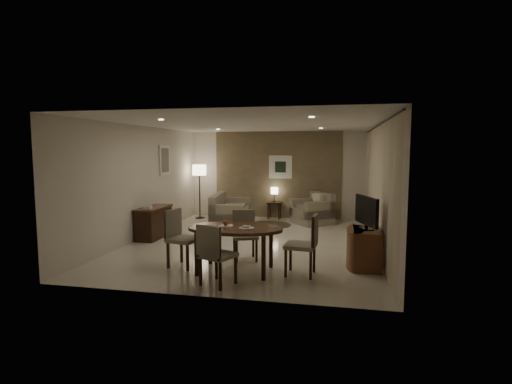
% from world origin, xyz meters
% --- Properties ---
extents(room_shell, '(5.50, 7.00, 2.70)m').
position_xyz_m(room_shell, '(0.00, 0.40, 1.35)').
color(room_shell, beige).
rests_on(room_shell, ground).
extents(taupe_accent, '(3.96, 0.03, 2.70)m').
position_xyz_m(taupe_accent, '(0.00, 3.48, 1.35)').
color(taupe_accent, '#7B684C').
rests_on(taupe_accent, wall_back).
extents(curtain_wall, '(0.08, 6.70, 2.58)m').
position_xyz_m(curtain_wall, '(2.68, 0.00, 1.32)').
color(curtain_wall, '#C6B39B').
rests_on(curtain_wall, wall_right).
extents(curtain_rod, '(0.03, 6.80, 0.03)m').
position_xyz_m(curtain_rod, '(2.68, 0.00, 2.64)').
color(curtain_rod, black).
rests_on(curtain_rod, wall_right).
extents(art_back_frame, '(0.72, 0.03, 0.72)m').
position_xyz_m(art_back_frame, '(0.10, 3.46, 1.60)').
color(art_back_frame, silver).
rests_on(art_back_frame, wall_back).
extents(art_back_canvas, '(0.34, 0.01, 0.34)m').
position_xyz_m(art_back_canvas, '(0.10, 3.44, 1.60)').
color(art_back_canvas, black).
rests_on(art_back_canvas, wall_back).
extents(art_left_frame, '(0.03, 0.60, 0.80)m').
position_xyz_m(art_left_frame, '(-2.72, 1.20, 1.85)').
color(art_left_frame, silver).
rests_on(art_left_frame, wall_left).
extents(art_left_canvas, '(0.01, 0.46, 0.64)m').
position_xyz_m(art_left_canvas, '(-2.71, 1.20, 1.85)').
color(art_left_canvas, gray).
rests_on(art_left_canvas, wall_left).
extents(downlight_nl, '(0.10, 0.10, 0.01)m').
position_xyz_m(downlight_nl, '(-1.40, -1.80, 2.69)').
color(downlight_nl, white).
rests_on(downlight_nl, ceiling).
extents(downlight_nr, '(0.10, 0.10, 0.01)m').
position_xyz_m(downlight_nr, '(1.40, -1.80, 2.69)').
color(downlight_nr, white).
rests_on(downlight_nr, ceiling).
extents(downlight_fl, '(0.10, 0.10, 0.01)m').
position_xyz_m(downlight_fl, '(-1.40, 1.80, 2.69)').
color(downlight_fl, white).
rests_on(downlight_fl, ceiling).
extents(downlight_fr, '(0.10, 0.10, 0.01)m').
position_xyz_m(downlight_fr, '(1.40, 1.80, 2.69)').
color(downlight_fr, white).
rests_on(downlight_fr, ceiling).
extents(console_desk, '(0.48, 1.20, 0.75)m').
position_xyz_m(console_desk, '(-2.49, 0.00, 0.38)').
color(console_desk, '#462716').
rests_on(console_desk, floor).
extents(telephone, '(0.20, 0.14, 0.09)m').
position_xyz_m(telephone, '(-2.49, -0.30, 0.80)').
color(telephone, white).
rests_on(telephone, console_desk).
extents(tv_cabinet, '(0.48, 0.90, 0.70)m').
position_xyz_m(tv_cabinet, '(2.40, -1.50, 0.35)').
color(tv_cabinet, brown).
rests_on(tv_cabinet, floor).
extents(flat_tv, '(0.36, 0.85, 0.60)m').
position_xyz_m(flat_tv, '(2.38, -1.50, 1.02)').
color(flat_tv, black).
rests_on(flat_tv, tv_cabinet).
extents(dining_table, '(1.67, 1.05, 0.78)m').
position_xyz_m(dining_table, '(0.13, -2.24, 0.39)').
color(dining_table, '#462716').
rests_on(dining_table, floor).
extents(chair_near, '(0.62, 0.62, 0.98)m').
position_xyz_m(chair_near, '(0.05, -2.96, 0.49)').
color(chair_near, gray).
rests_on(chair_near, floor).
extents(chair_far, '(0.60, 0.60, 0.95)m').
position_xyz_m(chair_far, '(0.13, -1.46, 0.48)').
color(chair_far, gray).
rests_on(chair_far, floor).
extents(chair_left, '(0.60, 0.60, 1.04)m').
position_xyz_m(chair_left, '(-0.85, -2.13, 0.52)').
color(chair_left, gray).
rests_on(chair_left, floor).
extents(chair_right, '(0.54, 0.54, 1.04)m').
position_xyz_m(chair_right, '(1.27, -2.18, 0.52)').
color(chair_right, gray).
rests_on(chair_right, floor).
extents(plate_a, '(0.26, 0.26, 0.02)m').
position_xyz_m(plate_a, '(-0.05, -2.19, 0.79)').
color(plate_a, white).
rests_on(plate_a, dining_table).
extents(plate_b, '(0.26, 0.26, 0.02)m').
position_xyz_m(plate_b, '(0.35, -2.29, 0.79)').
color(plate_b, white).
rests_on(plate_b, dining_table).
extents(fruit_apple, '(0.09, 0.09, 0.09)m').
position_xyz_m(fruit_apple, '(-0.05, -2.19, 0.85)').
color(fruit_apple, '#A74113').
rests_on(fruit_apple, plate_a).
extents(napkin, '(0.12, 0.08, 0.03)m').
position_xyz_m(napkin, '(0.35, -2.29, 0.82)').
color(napkin, white).
rests_on(napkin, plate_b).
extents(round_rug, '(1.29, 1.29, 0.01)m').
position_xyz_m(round_rug, '(-0.05, 2.18, 0.01)').
color(round_rug, '#423725').
rests_on(round_rug, floor).
extents(sofa, '(1.97, 1.16, 0.88)m').
position_xyz_m(sofa, '(-1.12, 2.03, 0.44)').
color(sofa, gray).
rests_on(sofa, floor).
extents(armchair, '(1.36, 1.37, 0.89)m').
position_xyz_m(armchair, '(1.14, 2.66, 0.44)').
color(armchair, gray).
rests_on(armchair, floor).
extents(side_table, '(0.41, 0.41, 0.53)m').
position_xyz_m(side_table, '(-0.05, 3.24, 0.26)').
color(side_table, black).
rests_on(side_table, floor).
extents(table_lamp, '(0.22, 0.22, 0.50)m').
position_xyz_m(table_lamp, '(-0.05, 3.25, 0.78)').
color(table_lamp, '#FFEAC1').
rests_on(table_lamp, side_table).
extents(floor_lamp, '(0.42, 0.42, 1.67)m').
position_xyz_m(floor_lamp, '(-2.36, 2.90, 0.84)').
color(floor_lamp, '#FFE5B7').
rests_on(floor_lamp, floor).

